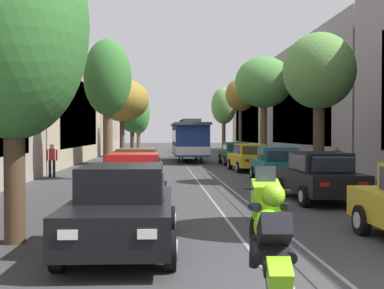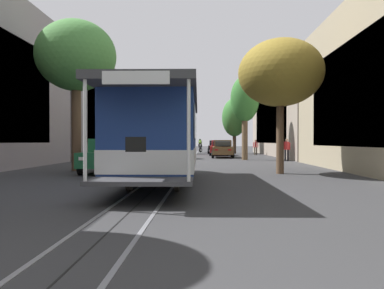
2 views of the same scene
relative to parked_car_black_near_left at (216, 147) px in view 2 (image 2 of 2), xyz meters
The scene contains 21 objects.
ground_plane 24.08m from the parked_car_black_near_left, 83.10° to the left, with size 173.88×173.88×0.00m, color #38383A.
trolley_track_rails 29.01m from the parked_car_black_near_left, 84.28° to the left, with size 1.14×77.55×0.01m.
parked_car_black_near_left is the anchor object (origin of this frame).
parked_car_red_second_left 5.67m from the parked_car_black_near_left, 91.14° to the left, with size 2.04×4.38×1.58m.
parked_car_brown_mid_left 10.75m from the parked_car_black_near_left, 91.45° to the left, with size 2.11×4.41×1.58m.
parked_car_yellow_near_right 5.89m from the parked_car_black_near_left, ahead, with size 2.00×4.36×1.58m.
parked_car_black_second_right 8.75m from the parked_car_black_near_left, 48.63° to the left, with size 2.07×4.39×1.58m.
parked_car_teal_mid_right 14.02m from the parked_car_black_near_left, 65.32° to the left, with size 2.14×4.42×1.58m.
parked_car_yellow_fourth_right 20.33m from the parked_car_black_near_left, 73.49° to the left, with size 2.12×4.41×1.58m.
parked_car_green_fifth_right 26.42m from the parked_car_black_near_left, 77.12° to the left, with size 2.05×4.38×1.58m.
street_tree_kerb_left_near 4.19m from the parked_car_black_near_left, 159.99° to the left, with size 2.94×3.07×6.59m.
street_tree_kerb_left_second 15.21m from the parked_car_black_near_left, 97.13° to the left, with size 2.26×1.97×6.65m.
street_tree_kerb_left_mid 26.62m from the parked_car_black_near_left, 94.50° to the left, with size 3.78×4.08×6.06m.
street_tree_kerb_right_near 9.08m from the parked_car_black_near_left, ahead, with size 3.32×3.14×7.24m.
street_tree_kerb_right_second 14.76m from the parked_car_black_near_left, 58.02° to the left, with size 3.13×3.08×6.55m.
street_tree_kerb_right_mid 26.63m from the parked_car_black_near_left, 72.76° to the left, with size 3.97×3.64×7.50m.
cable_car_trolley 30.09m from the parked_car_black_near_left, 84.48° to the left, with size 2.73×9.16×3.28m.
motorcycle_with_rider 4.28m from the parked_car_black_near_left, 63.13° to the right, with size 0.53×1.86×1.78m.
pedestrian_on_left_pavement 15.24m from the parked_car_black_near_left, 56.00° to the left, with size 0.55×0.32×1.64m.
pedestrian_on_right_pavement 6.22m from the parked_car_black_near_left, 131.69° to the left, with size 0.55×0.40×1.65m.
pedestrian_crossing_far 16.77m from the parked_car_black_near_left, 106.48° to the left, with size 0.55×0.42×1.68m.
Camera 2 is at (-1.56, 45.94, 1.46)m, focal length 32.30 mm.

